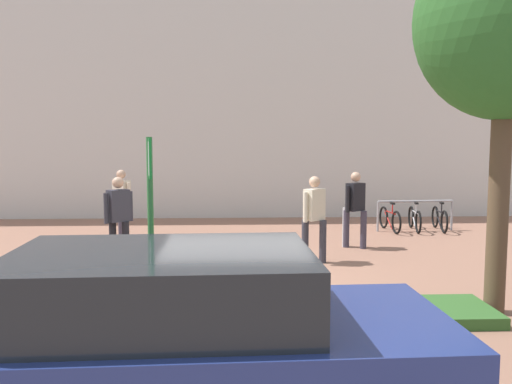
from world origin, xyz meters
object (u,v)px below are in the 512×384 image
at_px(bike_rack_cluster, 415,218).
at_px(person_suited_dark, 119,215).
at_px(tree_sidewalk, 507,22).
at_px(parking_sign_post, 150,202).
at_px(person_suited_navy, 355,205).
at_px(bollard_steel, 346,227).
at_px(person_shirt_white, 314,213).
at_px(bike_at_sign, 153,291).
at_px(person_casual_tan, 122,200).
at_px(car_navy_sedan, 182,345).

xyz_separation_m(bike_rack_cluster, person_suited_dark, (-7.09, -3.58, 0.63)).
distance_m(tree_sidewalk, parking_sign_post, 5.33).
bearing_deg(person_suited_navy, bollard_steel, 144.64).
distance_m(tree_sidewalk, person_suited_dark, 7.35).
xyz_separation_m(tree_sidewalk, person_shirt_white, (-2.07, 3.19, -3.02)).
distance_m(person_shirt_white, person_suited_dark, 3.83).
distance_m(bike_at_sign, bollard_steel, 5.90).
xyz_separation_m(bollard_steel, person_suited_dark, (-4.79, -1.51, 0.53)).
xyz_separation_m(parking_sign_post, bollard_steel, (3.64, 4.86, -1.16)).
height_order(person_casual_tan, person_suited_navy, same).
bearing_deg(bollard_steel, person_suited_navy, -35.36).
height_order(parking_sign_post, bollard_steel, parking_sign_post).
bearing_deg(person_suited_navy, parking_sign_post, -128.92).
xyz_separation_m(bike_at_sign, bollard_steel, (3.68, 4.62, 0.10)).
bearing_deg(person_suited_dark, car_navy_sedan, -73.48).
bearing_deg(bike_at_sign, bike_rack_cluster, 48.19).
bearing_deg(person_casual_tan, person_shirt_white, -29.84).
height_order(person_suited_dark, person_suited_navy, same).
height_order(parking_sign_post, bike_rack_cluster, parking_sign_post).
distance_m(parking_sign_post, person_casual_tan, 6.07).
xyz_separation_m(person_shirt_white, car_navy_sedan, (-2.02, -6.11, -0.23)).
relative_size(person_casual_tan, person_suited_dark, 1.00).
xyz_separation_m(parking_sign_post, person_suited_navy, (3.82, 4.73, -0.63)).
xyz_separation_m(bike_at_sign, person_shirt_white, (2.72, 3.12, 0.63)).
distance_m(bollard_steel, car_navy_sedan, 8.17).
bearing_deg(car_navy_sedan, person_suited_dark, 106.52).
bearing_deg(bike_at_sign, person_suited_dark, 109.69).
xyz_separation_m(parking_sign_post, bike_rack_cluster, (5.95, 6.93, -1.26)).
xyz_separation_m(tree_sidewalk, person_suited_navy, (-0.94, 4.56, -3.02)).
bearing_deg(bike_rack_cluster, person_suited_dark, -153.21).
distance_m(parking_sign_post, car_navy_sedan, 2.96).
bearing_deg(person_casual_tan, bollard_steel, -10.41).
xyz_separation_m(parking_sign_post, bike_at_sign, (-0.03, 0.24, -1.26)).
bearing_deg(person_shirt_white, person_casual_tan, 150.16).
height_order(tree_sidewalk, bike_rack_cluster, tree_sidewalk).
height_order(tree_sidewalk, bollard_steel, tree_sidewalk).
bearing_deg(person_shirt_white, person_suited_dark, -179.75).
bearing_deg(bike_rack_cluster, bollard_steel, -138.10).
relative_size(bike_at_sign, bike_rack_cluster, 0.80).
distance_m(bike_at_sign, person_shirt_white, 4.19).
height_order(parking_sign_post, person_suited_dark, parking_sign_post).
distance_m(bike_rack_cluster, person_suited_navy, 3.13).
bearing_deg(parking_sign_post, person_suited_dark, 108.86).
bearing_deg(car_navy_sedan, person_casual_tan, 104.81).
bearing_deg(car_navy_sedan, parking_sign_post, 103.60).
relative_size(tree_sidewalk, person_shirt_white, 3.13).
relative_size(tree_sidewalk, person_casual_tan, 3.13).
bearing_deg(person_shirt_white, car_navy_sedan, -108.29).
xyz_separation_m(parking_sign_post, person_casual_tan, (-1.60, 5.82, -0.63)).
xyz_separation_m(bollard_steel, person_casual_tan, (-5.24, 0.96, 0.53)).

